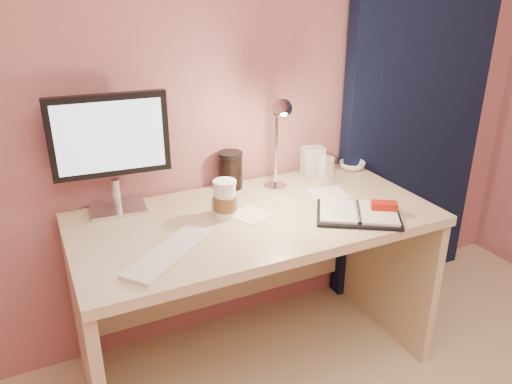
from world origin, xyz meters
name	(u,v)px	position (x,y,z in m)	size (l,w,h in m)	color
room	(405,78)	(0.95, 1.69, 1.14)	(3.50, 3.50, 3.50)	#C6B28E
desk	(248,256)	(0.00, 1.45, 0.50)	(1.40, 0.70, 0.73)	#C4B58B
monitor	(110,143)	(-0.47, 1.65, 1.01)	(0.44, 0.17, 0.47)	silver
keyboard	(170,253)	(-0.39, 1.22, 0.74)	(0.38, 0.11, 0.02)	white
planner	(360,213)	(0.36, 1.20, 0.74)	(0.39, 0.37, 0.05)	black
paper_b	(328,194)	(0.37, 1.43, 0.73)	(0.15, 0.15, 0.00)	silver
paper_c	(251,215)	(-0.02, 1.38, 0.73)	(0.13, 0.13, 0.00)	silver
coffee_cup	(225,200)	(-0.11, 1.42, 0.80)	(0.09, 0.09, 0.15)	white
clear_cup	(325,171)	(0.41, 1.53, 0.79)	(0.07, 0.07, 0.13)	white
bowl	(352,166)	(0.64, 1.64, 0.75)	(0.12, 0.12, 0.04)	white
lotion_bottle	(218,203)	(-0.12, 1.45, 0.78)	(0.04, 0.04, 0.10)	white
dark_jar	(230,172)	(0.02, 1.68, 0.80)	(0.10, 0.10, 0.15)	black
product_box	(313,162)	(0.41, 1.64, 0.80)	(0.09, 0.08, 0.14)	silver
desk_lamp	(296,134)	(0.23, 1.48, 1.00)	(0.16, 0.26, 0.43)	silver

